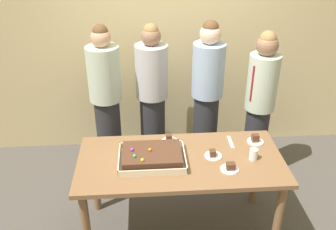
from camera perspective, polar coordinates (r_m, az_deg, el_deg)
ground_plane at (r=3.72m, az=1.73°, el=-16.84°), size 12.00×12.00×0.00m
interior_back_panel at (r=4.36m, az=-0.07°, el=13.32°), size 8.00×0.12×3.00m
party_table at (r=3.26m, az=1.91°, el=-8.20°), size 1.75×0.83×0.80m
sheet_cake at (r=3.15m, az=-2.46°, el=-6.34°), size 0.56×0.42×0.12m
plated_slice_near_left at (r=3.24m, az=6.89°, el=-6.04°), size 0.15×0.15×0.07m
plated_slice_near_right at (r=3.41m, az=0.19°, el=-3.75°), size 0.15×0.15×0.08m
plated_slice_far_left at (r=3.10m, az=9.46°, el=-7.94°), size 0.15×0.15×0.07m
plated_slice_far_right at (r=3.50m, az=13.18°, el=-3.70°), size 0.15×0.15×0.08m
drink_cup_nearest at (r=3.25m, az=12.92°, el=-5.85°), size 0.07×0.07×0.10m
cake_server_utensil at (r=3.46m, az=9.54°, el=-4.10°), size 0.03×0.20×0.01m
person_serving_front at (r=4.05m, az=5.95°, el=2.90°), size 0.34×0.34×1.73m
person_green_shirt_behind at (r=4.03m, az=-9.41°, el=2.17°), size 0.34×0.34×1.70m
person_striped_tie_right at (r=4.02m, az=13.81°, el=1.63°), size 0.31×0.31×1.66m
person_far_right_suit at (r=4.10m, az=-2.43°, el=2.85°), size 0.35×0.35×1.68m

